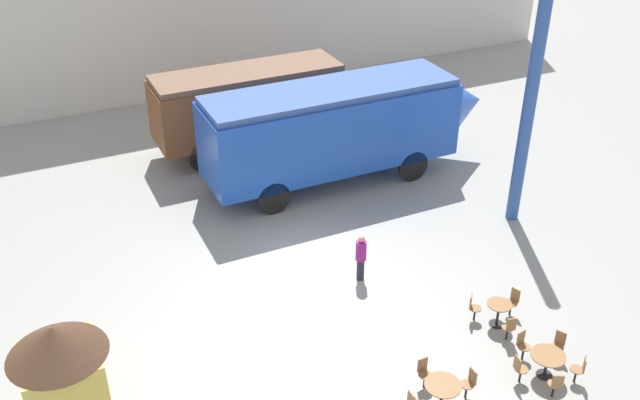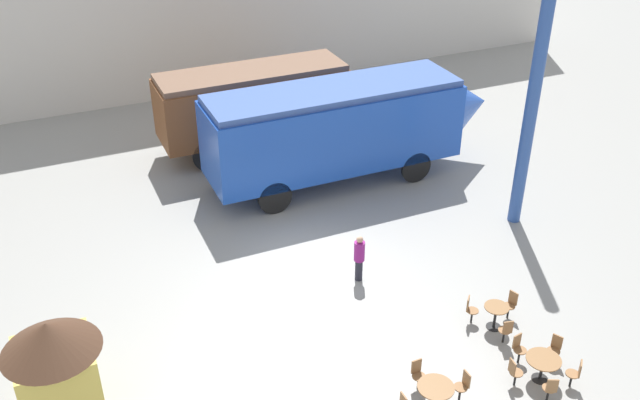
{
  "view_description": "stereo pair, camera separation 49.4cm",
  "coord_description": "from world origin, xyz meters",
  "px_view_note": "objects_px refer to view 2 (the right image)",
  "views": [
    {
      "loc": [
        -7.7,
        -17.56,
        13.67
      ],
      "look_at": [
        1.0,
        1.0,
        1.6
      ],
      "focal_mm": 40.0,
      "sensor_mm": 36.0,
      "label": 1
    },
    {
      "loc": [
        -7.25,
        -17.76,
        13.67
      ],
      "look_at": [
        1.0,
        1.0,
        1.6
      ],
      "focal_mm": 40.0,
      "sensor_mm": 36.0,
      "label": 2
    }
  ],
  "objects_px": {
    "visitor_person": "(359,257)",
    "cafe_chair_0": "(514,371)",
    "streamlined_locomotive": "(354,123)",
    "cafe_table_near": "(543,363)",
    "ticket_kiosk": "(56,367)",
    "passenger_coach_wooden": "(253,101)",
    "cafe_table_far": "(435,391)",
    "cafe_table_mid": "(496,312)"
  },
  "relations": [
    {
      "from": "streamlined_locomotive",
      "to": "cafe_table_far",
      "type": "bearing_deg",
      "value": -106.43
    },
    {
      "from": "cafe_table_near",
      "to": "visitor_person",
      "type": "relative_size",
      "value": 0.57
    },
    {
      "from": "cafe_table_mid",
      "to": "visitor_person",
      "type": "distance_m",
      "value": 4.47
    },
    {
      "from": "visitor_person",
      "to": "ticket_kiosk",
      "type": "bearing_deg",
      "value": -166.6
    },
    {
      "from": "passenger_coach_wooden",
      "to": "streamlined_locomotive",
      "type": "relative_size",
      "value": 0.67
    },
    {
      "from": "visitor_person",
      "to": "ticket_kiosk",
      "type": "xyz_separation_m",
      "value": [
        -9.16,
        -2.18,
        0.79
      ]
    },
    {
      "from": "streamlined_locomotive",
      "to": "cafe_chair_0",
      "type": "height_order",
      "value": "streamlined_locomotive"
    },
    {
      "from": "streamlined_locomotive",
      "to": "visitor_person",
      "type": "relative_size",
      "value": 7.26
    },
    {
      "from": "streamlined_locomotive",
      "to": "ticket_kiosk",
      "type": "distance_m",
      "value": 14.63
    },
    {
      "from": "cafe_table_near",
      "to": "ticket_kiosk",
      "type": "distance_m",
      "value": 12.22
    },
    {
      "from": "cafe_table_mid",
      "to": "cafe_table_near",
      "type": "bearing_deg",
      "value": -93.07
    },
    {
      "from": "passenger_coach_wooden",
      "to": "visitor_person",
      "type": "height_order",
      "value": "passenger_coach_wooden"
    },
    {
      "from": "streamlined_locomotive",
      "to": "cafe_table_near",
      "type": "xyz_separation_m",
      "value": [
        -0.36,
        -12.09,
        -1.77
      ]
    },
    {
      "from": "cafe_table_mid",
      "to": "ticket_kiosk",
      "type": "xyz_separation_m",
      "value": [
        -11.72,
        1.47,
        1.13
      ]
    },
    {
      "from": "cafe_chair_0",
      "to": "visitor_person",
      "type": "height_order",
      "value": "visitor_person"
    },
    {
      "from": "cafe_table_near",
      "to": "ticket_kiosk",
      "type": "bearing_deg",
      "value": 162.36
    },
    {
      "from": "streamlined_locomotive",
      "to": "cafe_table_far",
      "type": "height_order",
      "value": "streamlined_locomotive"
    },
    {
      "from": "streamlined_locomotive",
      "to": "cafe_chair_0",
      "type": "relative_size",
      "value": 13.57
    },
    {
      "from": "cafe_table_far",
      "to": "visitor_person",
      "type": "bearing_deg",
      "value": 83.07
    },
    {
      "from": "cafe_chair_0",
      "to": "visitor_person",
      "type": "relative_size",
      "value": 0.54
    },
    {
      "from": "cafe_table_mid",
      "to": "ticket_kiosk",
      "type": "relative_size",
      "value": 0.25
    },
    {
      "from": "streamlined_locomotive",
      "to": "ticket_kiosk",
      "type": "height_order",
      "value": "streamlined_locomotive"
    },
    {
      "from": "passenger_coach_wooden",
      "to": "cafe_table_mid",
      "type": "bearing_deg",
      "value": -79.98
    },
    {
      "from": "cafe_table_near",
      "to": "cafe_chair_0",
      "type": "relative_size",
      "value": 1.06
    },
    {
      "from": "visitor_person",
      "to": "cafe_chair_0",
      "type": "bearing_deg",
      "value": -74.28
    },
    {
      "from": "cafe_table_far",
      "to": "visitor_person",
      "type": "distance_m",
      "value": 5.68
    },
    {
      "from": "cafe_table_far",
      "to": "visitor_person",
      "type": "xyz_separation_m",
      "value": [
        0.69,
        5.64,
        0.26
      ]
    },
    {
      "from": "cafe_table_near",
      "to": "cafe_table_mid",
      "type": "xyz_separation_m",
      "value": [
        0.12,
        2.22,
        -0.03
      ]
    },
    {
      "from": "cafe_chair_0",
      "to": "cafe_table_mid",
      "type": "bearing_deg",
      "value": 73.5
    },
    {
      "from": "visitor_person",
      "to": "ticket_kiosk",
      "type": "distance_m",
      "value": 9.44
    },
    {
      "from": "streamlined_locomotive",
      "to": "cafe_table_near",
      "type": "distance_m",
      "value": 12.22
    },
    {
      "from": "cafe_table_mid",
      "to": "ticket_kiosk",
      "type": "height_order",
      "value": "ticket_kiosk"
    },
    {
      "from": "passenger_coach_wooden",
      "to": "cafe_table_mid",
      "type": "height_order",
      "value": "passenger_coach_wooden"
    },
    {
      "from": "cafe_table_far",
      "to": "ticket_kiosk",
      "type": "height_order",
      "value": "ticket_kiosk"
    },
    {
      "from": "passenger_coach_wooden",
      "to": "cafe_table_near",
      "type": "xyz_separation_m",
      "value": [
        2.34,
        -16.12,
        -1.61
      ]
    },
    {
      "from": "cafe_chair_0",
      "to": "visitor_person",
      "type": "bearing_deg",
      "value": 113.3
    },
    {
      "from": "passenger_coach_wooden",
      "to": "cafe_table_mid",
      "type": "relative_size",
      "value": 10.5
    },
    {
      "from": "passenger_coach_wooden",
      "to": "cafe_table_near",
      "type": "bearing_deg",
      "value": -81.76
    },
    {
      "from": "cafe_table_mid",
      "to": "visitor_person",
      "type": "bearing_deg",
      "value": 125.12
    },
    {
      "from": "ticket_kiosk",
      "to": "passenger_coach_wooden",
      "type": "bearing_deg",
      "value": 53.3
    },
    {
      "from": "streamlined_locomotive",
      "to": "cafe_table_far",
      "type": "relative_size",
      "value": 12.68
    },
    {
      "from": "cafe_table_near",
      "to": "ticket_kiosk",
      "type": "height_order",
      "value": "ticket_kiosk"
    }
  ]
}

